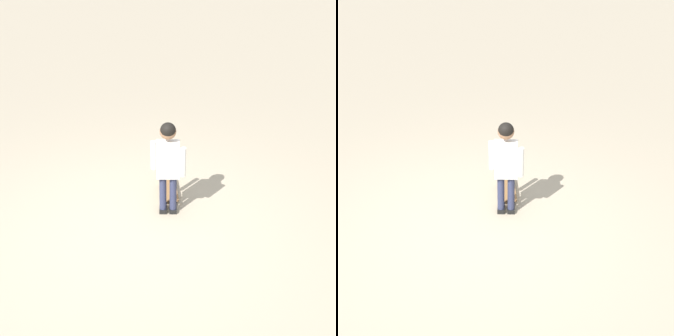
# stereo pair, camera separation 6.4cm
# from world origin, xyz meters

# --- Properties ---
(ground_plane) EXTENTS (50.00, 50.00, 0.00)m
(ground_plane) POSITION_xyz_m (0.00, 0.00, 0.00)
(ground_plane) COLOR tan
(child_person) EXTENTS (0.37, 0.22, 1.06)m
(child_person) POSITION_xyz_m (-0.30, -0.38, 0.66)
(child_person) COLOR #2D3351
(child_person) RESTS_ON ground
(skateboard) EXTENTS (0.25, 0.67, 0.07)m
(skateboard) POSITION_xyz_m (-0.29, -0.82, 0.06)
(skateboard) COLOR olive
(skateboard) RESTS_ON ground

